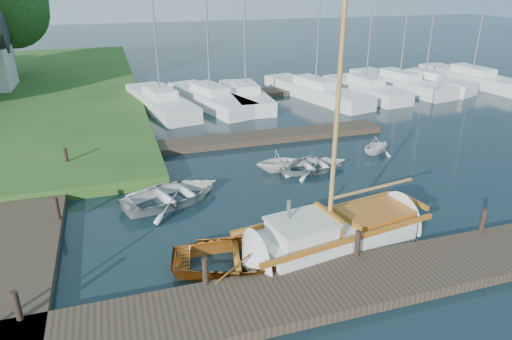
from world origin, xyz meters
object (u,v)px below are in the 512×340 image
object	(u,v)px
marina_boat_2	(245,95)
tender_b	(279,159)
mooring_post_2	(357,243)
marina_boat_7	(472,77)
tender_c	(313,163)
marina_boat_5	(399,82)
mooring_post_4	(57,208)
sailboat	(338,234)
marina_boat_0	(160,101)
tender_d	(377,144)
mooring_post_0	(17,305)
marina_boat_1	(210,97)
dinghy	(246,253)
tree_7	(1,2)
mooring_post_5	(66,157)
tender_a	(172,192)
marina_boat_4	(365,88)
mooring_post_1	(205,271)
marina_boat_6	(424,81)
mooring_post_3	(483,220)
marina_boat_3	(315,90)

from	to	relation	value
marina_boat_2	tender_b	bearing A→B (deg)	173.81
mooring_post_2	marina_boat_7	distance (m)	28.77
tender_c	marina_boat_5	distance (m)	18.08
mooring_post_4	sailboat	world-z (taller)	sailboat
tender_c	marina_boat_0	world-z (taller)	marina_boat_0
tender_d	mooring_post_0	bearing A→B (deg)	95.62
tender_b	marina_boat_1	bearing A→B (deg)	0.59
mooring_post_4	dinghy	bearing A→B (deg)	-37.66
marina_boat_7	tree_7	bearing A→B (deg)	66.62
marina_boat_2	mooring_post_5	bearing A→B (deg)	133.43
marina_boat_1	marina_boat_5	xyz separation A→B (m)	(14.79, 0.45, 0.00)
tender_a	marina_boat_4	distance (m)	20.28
mooring_post_1	marina_boat_0	size ratio (longest dim) A/B	0.08
sailboat	dinghy	distance (m)	3.14
mooring_post_2	marina_boat_6	bearing A→B (deg)	49.22
tender_c	marina_boat_2	xyz separation A→B (m)	(0.46, 12.10, 0.25)
tender_d	tree_7	world-z (taller)	tree_7
mooring_post_3	tender_c	xyz separation A→B (m)	(-2.72, 6.97, -0.38)
tender_b	tree_7	bearing A→B (deg)	28.65
mooring_post_2	marina_boat_0	bearing A→B (deg)	99.90
mooring_post_2	tender_c	distance (m)	7.21
mooring_post_1	tender_c	size ratio (longest dim) A/B	0.26
mooring_post_3	tender_d	size ratio (longest dim) A/B	0.43
mooring_post_4	mooring_post_2	bearing A→B (deg)	-30.47
mooring_post_0	marina_boat_0	bearing A→B (deg)	73.80
tender_b	marina_boat_2	size ratio (longest dim) A/B	0.18
dinghy	tender_b	distance (m)	7.36
mooring_post_0	tree_7	world-z (taller)	tree_7
mooring_post_5	marina_boat_0	size ratio (longest dim) A/B	0.08
tender_a	marina_boat_6	world-z (taller)	marina_boat_6
tender_c	marina_boat_6	size ratio (longest dim) A/B	0.34
marina_boat_2	marina_boat_3	size ratio (longest dim) A/B	0.94
mooring_post_3	mooring_post_5	size ratio (longest dim) A/B	1.00
tender_d	marina_boat_6	bearing A→B (deg)	-67.48
tender_d	marina_boat_4	distance (m)	12.00
marina_boat_1	marina_boat_2	distance (m)	2.40
mooring_post_1	mooring_post_2	xyz separation A→B (m)	(4.50, 0.00, 0.00)
mooring_post_5	marina_boat_0	distance (m)	10.66
mooring_post_4	marina_boat_7	size ratio (longest dim) A/B	0.07
marina_boat_6	marina_boat_1	bearing A→B (deg)	66.05
tree_7	tender_d	bearing A→B (deg)	-50.52
mooring_post_5	tender_c	distance (m)	10.72
marina_boat_4	marina_boat_7	xyz separation A→B (m)	(10.10, 0.87, -0.01)
dinghy	marina_boat_5	size ratio (longest dim) A/B	0.34
mooring_post_4	marina_boat_0	world-z (taller)	marina_boat_0
mooring_post_0	marina_boat_7	xyz separation A→B (m)	(30.18, 19.46, -0.13)
sailboat	marina_boat_3	xyz separation A→B (m)	(7.39, 17.90, 0.22)
marina_boat_4	marina_boat_7	world-z (taller)	marina_boat_7
marina_boat_1	marina_boat_2	size ratio (longest dim) A/B	1.04
marina_boat_2	marina_boat_4	bearing A→B (deg)	-89.84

